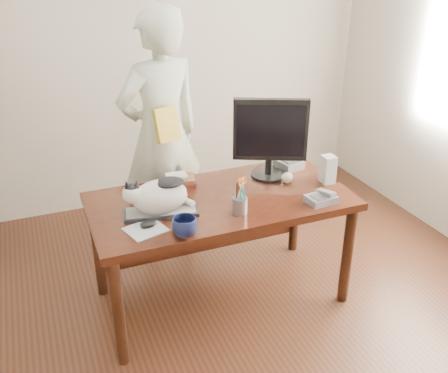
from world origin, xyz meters
TOP-DOWN VIEW (x-y plane):
  - room at (0.00, 0.00)m, footprint 4.50×4.50m
  - desk at (0.00, 0.68)m, footprint 1.60×0.80m
  - keyboard at (-0.40, 0.54)m, footprint 0.45×0.24m
  - cat at (-0.41, 0.54)m, footprint 0.42×0.26m
  - monitor at (0.41, 0.76)m, footprint 0.46×0.31m
  - pen_cup at (0.03, 0.38)m, footprint 0.12×0.12m
  - mousepad at (-0.52, 0.40)m, footprint 0.25×0.23m
  - mouse at (-0.50, 0.42)m, footprint 0.10×0.08m
  - coffee_mug at (-0.34, 0.26)m, footprint 0.19×0.19m
  - phone at (0.54, 0.32)m, footprint 0.19×0.16m
  - speaker at (0.73, 0.55)m, footprint 0.08×0.09m
  - baseball at (0.48, 0.64)m, footprint 0.07×0.07m
  - book_stack at (-0.19, 0.86)m, footprint 0.23×0.18m
  - calculator at (0.61, 0.87)m, footprint 0.19×0.23m
  - person at (-0.15, 1.39)m, footprint 0.76×0.60m
  - held_book at (-0.15, 1.22)m, footprint 0.19×0.15m

SIDE VIEW (x-z plane):
  - desk at x=0.00m, z-range 0.23..0.98m
  - mousepad at x=-0.52m, z-range 0.75..0.75m
  - keyboard at x=-0.40m, z-range 0.75..0.78m
  - mouse at x=-0.50m, z-range 0.75..0.79m
  - phone at x=0.54m, z-range 0.74..0.82m
  - calculator at x=0.61m, z-range 0.75..0.81m
  - book_stack at x=-0.19m, z-range 0.75..0.82m
  - baseball at x=0.48m, z-range 0.75..0.82m
  - coffee_mug at x=-0.34m, z-range 0.75..0.86m
  - pen_cup at x=0.03m, z-range 0.70..0.92m
  - speaker at x=0.73m, z-range 0.75..0.93m
  - cat at x=-0.41m, z-range 0.75..0.99m
  - person at x=-0.15m, z-range 0.00..1.82m
  - held_book at x=-0.15m, z-range 0.93..1.17m
  - monitor at x=0.41m, z-range 0.78..1.33m
  - room at x=0.00m, z-range -0.90..3.60m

